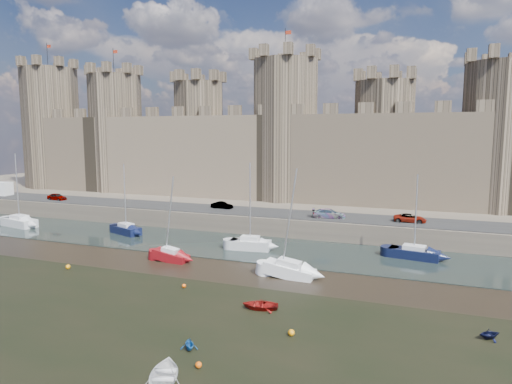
% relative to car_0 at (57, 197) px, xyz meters
% --- Properties ---
extents(ground, '(160.00, 160.00, 0.00)m').
position_rel_car_0_xyz_m(ground, '(32.70, -32.74, -3.10)').
color(ground, black).
rests_on(ground, ground).
extents(seaweed_patch, '(70.00, 34.00, 0.01)m').
position_rel_car_0_xyz_m(seaweed_patch, '(32.70, -38.74, -3.09)').
color(seaweed_patch, black).
rests_on(seaweed_patch, ground).
extents(water_channel, '(160.00, 12.00, 0.08)m').
position_rel_car_0_xyz_m(water_channel, '(32.70, -8.74, -3.06)').
color(water_channel, black).
rests_on(water_channel, ground).
extents(quay, '(160.00, 60.00, 2.50)m').
position_rel_car_0_xyz_m(quay, '(32.70, 27.26, -1.85)').
color(quay, '#4C443A').
rests_on(quay, ground).
extents(road, '(160.00, 7.00, 0.10)m').
position_rel_car_0_xyz_m(road, '(32.70, 1.26, -0.55)').
color(road, black).
rests_on(road, quay).
extents(castle, '(108.50, 11.00, 29.00)m').
position_rel_car_0_xyz_m(castle, '(32.06, 15.26, 8.58)').
color(castle, '#42382B').
rests_on(castle, quay).
extents(car_0, '(3.63, 1.76, 1.19)m').
position_rel_car_0_xyz_m(car_0, '(0.00, 0.00, 0.00)').
color(car_0, gray).
rests_on(car_0, quay).
extents(car_1, '(3.30, 1.33, 1.07)m').
position_rel_car_0_xyz_m(car_1, '(29.23, 1.91, -0.06)').
color(car_1, gray).
rests_on(car_1, quay).
extents(car_2, '(4.55, 2.46, 1.25)m').
position_rel_car_0_xyz_m(car_2, '(45.48, 0.24, 0.03)').
color(car_2, gray).
rests_on(car_2, quay).
extents(car_3, '(3.98, 1.89, 1.10)m').
position_rel_car_0_xyz_m(car_3, '(55.59, 0.93, -0.05)').
color(car_3, gray).
rests_on(car_3, quay).
extents(sailboat_0, '(5.99, 3.20, 10.63)m').
position_rel_car_0_xyz_m(sailboat_0, '(1.96, -9.39, -2.28)').
color(sailboat_0, silver).
rests_on(sailboat_0, ground).
extents(sailboat_1, '(5.06, 3.34, 9.46)m').
position_rel_car_0_xyz_m(sailboat_1, '(19.60, -8.08, -2.33)').
color(sailboat_1, black).
rests_on(sailboat_1, ground).
extents(sailboat_2, '(4.92, 2.39, 10.23)m').
position_rel_car_0_xyz_m(sailboat_2, '(38.28, -9.80, -2.28)').
color(sailboat_2, silver).
rests_on(sailboat_2, ground).
extents(sailboat_3, '(5.51, 2.84, 9.22)m').
position_rel_car_0_xyz_m(sailboat_3, '(56.41, -6.99, -2.37)').
color(sailboat_3, black).
rests_on(sailboat_3, ground).
extents(sailboat_4, '(4.03, 1.76, 9.23)m').
position_rel_car_0_xyz_m(sailboat_4, '(31.94, -17.07, -2.40)').
color(sailboat_4, maroon).
rests_on(sailboat_4, ground).
extents(sailboat_5, '(4.94, 2.09, 10.50)m').
position_rel_car_0_xyz_m(sailboat_5, '(45.40, -17.78, -2.34)').
color(sailboat_5, white).
rests_on(sailboat_5, ground).
extents(dinghy_2, '(3.48, 4.02, 0.70)m').
position_rel_car_0_xyz_m(dinghy_2, '(44.25, -38.10, -2.75)').
color(dinghy_2, silver).
rests_on(dinghy_2, ground).
extents(dinghy_4, '(3.27, 2.71, 0.59)m').
position_rel_car_0_xyz_m(dinghy_4, '(45.53, -26.23, -2.80)').
color(dinghy_4, maroon).
rests_on(dinghy_4, ground).
extents(dinghy_5, '(1.69, 1.72, 0.69)m').
position_rel_car_0_xyz_m(dinghy_5, '(43.63, -34.15, -2.75)').
color(dinghy_5, '#154D90').
rests_on(dinghy_5, ground).
extents(dinghy_7, '(1.81, 1.72, 0.74)m').
position_rel_car_0_xyz_m(dinghy_7, '(61.72, -25.84, -2.72)').
color(dinghy_7, black).
rests_on(dinghy_7, ground).
extents(buoy_1, '(0.49, 0.49, 0.49)m').
position_rel_car_0_xyz_m(buoy_1, '(23.72, -23.25, -2.85)').
color(buoy_1, orange).
rests_on(buoy_1, ground).
extents(buoy_2, '(0.40, 0.40, 0.40)m').
position_rel_car_0_xyz_m(buoy_2, '(45.24, -35.98, -2.90)').
color(buoy_2, '#D85009').
rests_on(buoy_2, ground).
extents(buoy_3, '(0.39, 0.39, 0.39)m').
position_rel_car_0_xyz_m(buoy_3, '(37.51, -24.06, -2.90)').
color(buoy_3, '#D74D09').
rests_on(buoy_3, ground).
extents(buoy_5, '(0.47, 0.47, 0.47)m').
position_rel_car_0_xyz_m(buoy_5, '(49.15, -29.95, -2.86)').
color(buoy_5, orange).
rests_on(buoy_5, ground).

